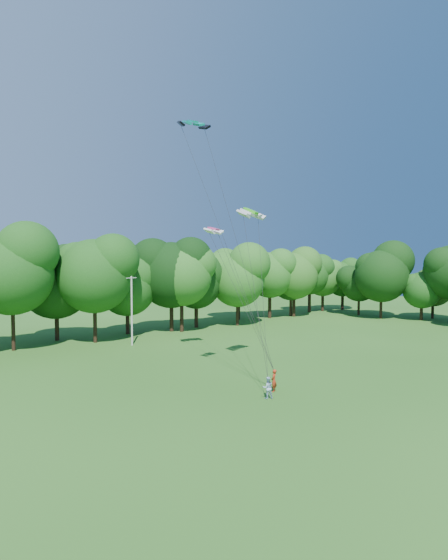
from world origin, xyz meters
TOP-DOWN VIEW (x-y plane):
  - ground at (0.00, 0.00)m, footprint 160.00×160.00m
  - utility_pole at (-0.76, 30.24)m, footprint 1.48×0.60m
  - kite_flyer_left at (0.05, 8.49)m, footprint 0.71×0.65m
  - kite_flyer_right at (-1.38, 7.62)m, footprint 0.93×0.85m
  - kite_teal at (-1.77, 16.30)m, footprint 2.79×1.66m
  - kite_green at (2.52, 13.93)m, footprint 3.06×1.96m
  - kite_pink at (-1.31, 14.06)m, footprint 1.91×1.34m
  - tree_back_center at (7.42, 35.45)m, footprint 9.57×9.57m
  - tree_back_east at (30.86, 35.62)m, footprint 8.52×8.52m
  - tree_flank_east at (46.86, 20.52)m, footprint 6.68×6.68m

SIDE VIEW (x-z plane):
  - ground at x=0.00m, z-range 0.00..0.00m
  - kite_flyer_right at x=-1.38m, z-range 0.00..1.53m
  - kite_flyer_left at x=0.05m, z-range 0.00..1.64m
  - utility_pole at x=-0.76m, z-range 0.12..7.85m
  - tree_flank_east at x=46.86m, z-range 1.21..10.93m
  - tree_back_east at x=30.86m, z-range 1.54..13.93m
  - tree_back_center at x=7.42m, z-range 1.73..15.65m
  - kite_pink at x=-1.31m, z-range 11.93..12.26m
  - kite_green at x=2.52m, z-range 13.41..14.08m
  - kite_teal at x=-1.77m, z-range 20.71..21.24m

